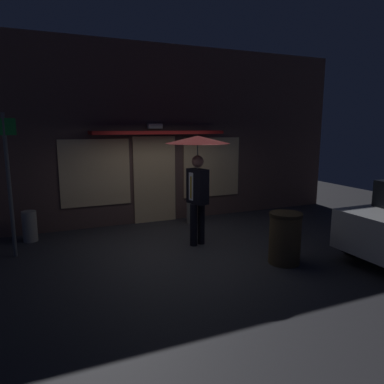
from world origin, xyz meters
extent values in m
plane|color=#2D2D33|center=(0.00, 0.00, 0.00)|extent=(18.00, 18.00, 0.00)
cube|color=brown|center=(0.00, 2.35, 2.22)|extent=(10.78, 0.30, 4.44)
cube|color=#F9D199|center=(0.00, 2.18, 1.10)|extent=(1.10, 0.04, 2.20)
cube|color=#F9D199|center=(-1.47, 2.18, 1.35)|extent=(1.65, 0.04, 1.60)
cube|color=#F9D199|center=(1.62, 2.18, 1.35)|extent=(1.65, 0.04, 1.60)
cube|color=white|center=(0.00, 2.10, 2.45)|extent=(0.36, 0.16, 0.12)
cube|color=maroon|center=(0.00, 1.85, 2.30)|extent=(3.20, 0.70, 0.08)
cylinder|color=black|center=(0.34, 0.07, 0.44)|extent=(0.15, 0.15, 0.88)
cylinder|color=black|center=(0.15, 0.02, 0.44)|extent=(0.15, 0.15, 0.88)
cube|color=black|center=(0.25, 0.05, 1.24)|extent=(0.34, 0.50, 0.71)
cube|color=silver|center=(0.12, 0.08, 1.24)|extent=(0.05, 0.14, 0.57)
cube|color=#B28C19|center=(0.12, 0.08, 1.22)|extent=(0.04, 0.05, 0.46)
sphere|color=tan|center=(0.25, 0.05, 1.75)|extent=(0.24, 0.24, 0.24)
cylinder|color=slate|center=(0.25, 0.05, 1.77)|extent=(0.02, 0.02, 0.98)
cone|color=#4C0C0C|center=(0.25, 0.05, 2.18)|extent=(1.30, 1.30, 0.15)
cylinder|color=black|center=(2.76, -1.70, 0.32)|extent=(0.64, 0.22, 0.64)
cylinder|color=#595B60|center=(-3.22, 0.78, 1.34)|extent=(0.07, 0.07, 2.68)
cube|color=#198C33|center=(-3.22, 0.76, 2.43)|extent=(0.40, 0.02, 0.30)
cylinder|color=slate|center=(0.78, 1.63, 0.32)|extent=(0.24, 0.24, 0.64)
cylinder|color=#9E998E|center=(-2.97, 1.67, 0.33)|extent=(0.30, 0.30, 0.66)
cylinder|color=#473823|center=(1.28, -1.50, 0.43)|extent=(0.56, 0.56, 0.87)
cylinder|color=black|center=(1.28, -1.50, 0.90)|extent=(0.59, 0.59, 0.06)
camera|label=1|loc=(-2.66, -6.46, 2.43)|focal=33.22mm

